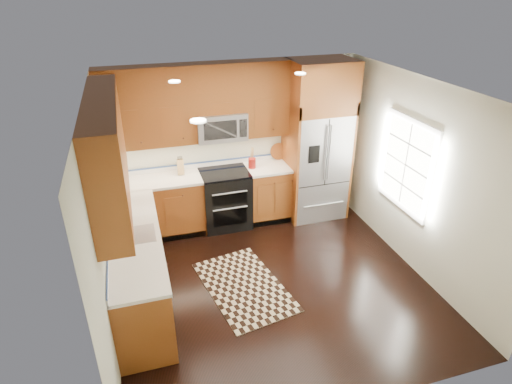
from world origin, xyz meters
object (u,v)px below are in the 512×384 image
object	(u,v)px
knife_block	(181,167)
refrigerator	(317,142)
rug	(244,286)
utensil_crock	(252,161)
range	(225,199)

from	to	relation	value
knife_block	refrigerator	bearing A→B (deg)	-5.19
refrigerator	rug	distance (m)	2.67
refrigerator	knife_block	bearing A→B (deg)	174.81
knife_block	utensil_crock	distance (m)	1.13
rug	utensil_crock	distance (m)	2.09
range	refrigerator	distance (m)	1.76
knife_block	rug	bearing A→B (deg)	-74.27
utensil_crock	refrigerator	bearing A→B (deg)	-4.80
range	knife_block	xyz separation A→B (m)	(-0.66, 0.16, 0.59)
refrigerator	range	bearing A→B (deg)	178.60
refrigerator	knife_block	size ratio (longest dim) A/B	9.04
refrigerator	rug	xyz separation A→B (m)	(-1.70, -1.61, -1.30)
refrigerator	utensil_crock	xyz separation A→B (m)	(-1.08, 0.09, -0.25)
rug	knife_block	size ratio (longest dim) A/B	5.33
range	utensil_crock	size ratio (longest dim) A/B	2.75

